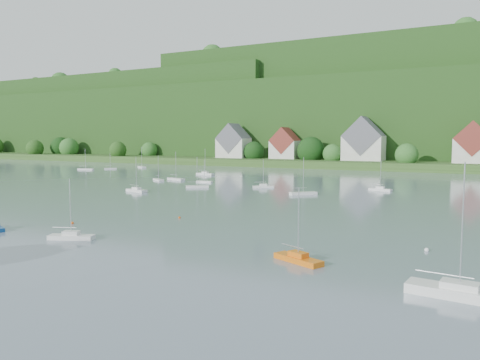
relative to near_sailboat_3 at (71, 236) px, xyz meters
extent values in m
cube|color=#2E4C1C|center=(-5.24, 165.56, 1.09)|extent=(600.00, 60.00, 3.00)
cube|color=#193F14|center=(-5.24, 240.56, 19.59)|extent=(620.00, 160.00, 40.00)
cube|color=#193F14|center=(-155.24, 225.56, 23.59)|extent=(200.00, 120.00, 52.00)
cube|color=#193F14|center=(4.76, 235.56, 27.59)|extent=(240.00, 130.00, 60.00)
sphere|color=#285F23|center=(-167.47, 152.57, 6.22)|extent=(11.19, 11.19, 11.19)
sphere|color=#285F23|center=(-113.33, 157.04, 5.38)|extent=(8.61, 8.61, 8.61)
sphere|color=#1E4B16|center=(-125.01, 146.03, 5.52)|extent=(9.03, 9.03, 9.03)
sphere|color=#285F23|center=(-12.04, 149.44, 5.25)|extent=(8.19, 8.19, 8.19)
sphere|color=#285F23|center=(-57.21, 151.63, 4.70)|extent=(6.49, 6.49, 6.49)
sphere|color=#285F23|center=(41.61, 157.64, 6.54)|extent=(12.16, 12.16, 12.16)
sphere|color=#285F23|center=(17.74, 145.49, 5.43)|extent=(8.73, 8.73, 8.73)
sphere|color=black|center=(-49.12, 151.42, 5.62)|extent=(9.32, 9.32, 9.32)
sphere|color=black|center=(-175.70, 158.90, 5.67)|extent=(9.50, 9.50, 9.50)
sphere|color=black|center=(-179.87, 157.43, 6.46)|extent=(11.91, 11.91, 11.91)
sphere|color=#1E4B16|center=(-187.27, 145.37, 5.81)|extent=(9.91, 9.91, 9.91)
sphere|color=black|center=(-22.25, 151.92, 6.46)|extent=(11.92, 11.92, 11.92)
sphere|color=#285F23|center=(-124.96, 194.10, 51.43)|extent=(10.52, 10.52, 10.52)
sphere|color=#285F23|center=(-228.26, 201.91, 51.99)|extent=(13.75, 13.75, 13.75)
sphere|color=#1E4B16|center=(-89.52, 228.70, 51.39)|extent=(10.29, 10.29, 10.29)
sphere|color=black|center=(-195.61, 223.57, 51.39)|extent=(10.31, 10.31, 10.31)
sphere|color=black|center=(-180.43, 198.91, 51.01)|extent=(8.14, 8.14, 8.14)
sphere|color=#285F23|center=(-182.81, 228.15, 50.84)|extent=(7.15, 7.15, 7.15)
sphere|color=black|center=(-248.93, 223.59, 51.63)|extent=(11.66, 11.66, 11.66)
sphere|color=black|center=(-73.41, 216.94, 50.84)|extent=(7.18, 7.18, 7.18)
sphere|color=#285F23|center=(-163.22, 187.25, 51.14)|extent=(8.89, 8.89, 8.89)
sphere|color=#1E4B16|center=(-239.76, 190.56, 50.95)|extent=(7.77, 7.77, 7.77)
sphere|color=black|center=(-198.56, 219.51, 51.33)|extent=(9.97, 9.97, 9.97)
sphere|color=#1E4B16|center=(34.25, 220.59, 59.83)|extent=(12.83, 12.83, 12.83)
sphere|color=#285F23|center=(-45.17, 207.74, 59.02)|extent=(8.18, 8.18, 8.18)
sphere|color=#1E4B16|center=(-4.14, 245.21, 59.81)|extent=(12.73, 12.73, 12.73)
sphere|color=#285F23|center=(34.01, 196.85, 59.68)|extent=(11.95, 11.95, 11.95)
sphere|color=#285F23|center=(-52.39, 239.85, 58.82)|extent=(7.07, 7.07, 7.07)
sphere|color=black|center=(-8.72, 208.87, 59.02)|extent=(8.21, 8.21, 8.21)
sphere|color=#285F23|center=(-28.07, 232.66, 59.73)|extent=(12.24, 12.24, 12.24)
sphere|color=#285F23|center=(-100.74, 201.46, 59.97)|extent=(13.65, 13.65, 13.65)
sphere|color=#1E4B16|center=(-45.22, 227.70, 41.69)|extent=(12.01, 12.01, 12.01)
sphere|color=black|center=(-8.95, 237.77, 42.34)|extent=(15.72, 15.72, 15.72)
sphere|color=#1E4B16|center=(5.64, 233.48, 41.43)|extent=(10.54, 10.54, 10.54)
sphere|color=#1E4B16|center=(-198.55, 264.17, 41.02)|extent=(8.18, 8.18, 8.18)
sphere|color=black|center=(-181.16, 255.15, 41.12)|extent=(8.74, 8.74, 8.74)
sphere|color=black|center=(-197.01, 234.07, 42.28)|extent=(15.38, 15.38, 15.38)
cube|color=beige|center=(-60.24, 152.56, 7.09)|extent=(14.00, 10.00, 9.00)
cube|color=slate|center=(-60.24, 152.56, 11.59)|extent=(14.00, 10.40, 14.00)
cube|color=beige|center=(-35.24, 154.56, 6.59)|extent=(12.00, 9.00, 8.00)
cube|color=maroon|center=(-35.24, 154.56, 10.59)|extent=(12.00, 9.36, 12.00)
cube|color=beige|center=(-0.24, 153.56, 7.59)|extent=(16.00, 11.00, 10.00)
cube|color=slate|center=(-0.24, 153.56, 12.59)|extent=(16.00, 11.44, 16.00)
cube|color=beige|center=(39.76, 151.56, 7.09)|extent=(13.00, 10.00, 9.00)
cube|color=maroon|center=(39.76, 151.56, 11.59)|extent=(13.00, 10.40, 13.00)
cube|color=white|center=(0.00, 0.00, -0.14)|extent=(5.57, 3.44, 0.54)
cube|color=white|center=(0.00, 0.00, 0.38)|extent=(2.15, 1.70, 0.50)
cylinder|color=silver|center=(0.00, 0.00, 3.50)|extent=(0.10, 0.10, 6.75)
cylinder|color=silver|center=(-0.75, -0.31, 1.03)|extent=(2.78, 1.20, 0.08)
cube|color=white|center=(42.24, -1.18, -0.03)|extent=(7.86, 2.98, 0.77)
cube|color=white|center=(42.24, -1.18, 0.60)|extent=(2.84, 1.79, 0.50)
cylinder|color=silver|center=(42.24, -1.18, 5.15)|extent=(0.10, 0.10, 9.59)
cylinder|color=silver|center=(41.09, -1.05, 1.25)|extent=(4.20, 0.55, 0.08)
cube|color=orange|center=(27.76, 2.87, -0.14)|extent=(5.59, 3.61, 0.54)
cube|color=orange|center=(27.76, 2.87, 0.38)|extent=(2.17, 1.75, 0.50)
cylinder|color=silver|center=(27.76, 2.87, 3.53)|extent=(0.10, 0.10, 6.80)
cylinder|color=silver|center=(27.01, 3.20, 1.03)|extent=(2.76, 1.29, 0.08)
sphere|color=#E85610|center=(2.98, 18.22, -0.41)|extent=(0.38, 0.38, 0.38)
sphere|color=#E85610|center=(-7.90, 7.44, -0.41)|extent=(0.41, 0.41, 0.41)
sphere|color=white|center=(38.43, 13.44, -0.41)|extent=(0.48, 0.48, 0.48)
cube|color=white|center=(9.43, 55.03, -0.12)|extent=(5.42, 5.32, 0.59)
cylinder|color=silver|center=(9.43, 55.03, 3.89)|extent=(0.10, 0.10, 7.42)
cylinder|color=silver|center=(8.79, 54.41, 1.08)|extent=(2.40, 2.33, 0.08)
cube|color=white|center=(-37.75, 91.16, -0.09)|extent=(6.61, 2.53, 0.65)
cube|color=white|center=(-37.75, 91.16, 0.48)|extent=(2.39, 1.51, 0.50)
cylinder|color=silver|center=(-37.75, 91.16, 4.26)|extent=(0.10, 0.10, 8.06)
cylinder|color=silver|center=(-38.71, 91.27, 1.13)|extent=(3.53, 0.48, 0.08)
cube|color=white|center=(-86.08, 98.68, -0.18)|extent=(4.20, 4.36, 0.47)
cylinder|color=silver|center=(-86.08, 98.68, 3.02)|extent=(0.10, 0.10, 5.92)
cylinder|color=silver|center=(-86.57, 98.16, 0.96)|extent=(1.84, 1.96, 0.08)
cube|color=white|center=(-24.06, 68.75, -0.18)|extent=(4.69, 1.44, 0.46)
cylinder|color=silver|center=(-24.06, 68.75, 2.96)|extent=(0.10, 0.10, 5.81)
cylinder|color=silver|center=(-24.76, 68.73, 0.95)|extent=(2.56, 0.16, 0.08)
cube|color=white|center=(-18.50, 56.46, -0.13)|extent=(5.38, 4.64, 0.56)
cylinder|color=silver|center=(-18.50, 56.46, 3.63)|extent=(0.10, 0.10, 6.98)
cylinder|color=silver|center=(-19.16, 55.95, 1.04)|extent=(2.49, 1.93, 0.08)
cube|color=white|center=(-4.05, 63.76, -0.16)|extent=(5.05, 4.06, 0.51)
cube|color=white|center=(-4.05, 63.76, 0.35)|extent=(2.05, 1.84, 0.50)
cylinder|color=silver|center=(-4.05, 63.76, 3.30)|extent=(0.10, 0.10, 6.41)
cylinder|color=silver|center=(-4.68, 63.33, 1.00)|extent=(2.38, 1.65, 0.08)
cube|color=white|center=(-91.28, 90.89, -0.12)|extent=(6.12, 3.72, 0.59)
cylinder|color=silver|center=(-91.28, 90.89, 3.88)|extent=(0.10, 0.10, 7.40)
cylinder|color=silver|center=(-92.10, 90.57, 1.08)|extent=(3.06, 1.28, 0.08)
cube|color=white|center=(-35.28, 71.19, -0.11)|extent=(6.35, 3.21, 0.61)
cylinder|color=silver|center=(-35.28, 71.19, 4.02)|extent=(0.10, 0.10, 7.64)
cylinder|color=silver|center=(-36.17, 71.43, 1.10)|extent=(3.27, 0.93, 0.08)
cube|color=white|center=(-25.81, 42.58, -0.12)|extent=(6.07, 2.90, 0.59)
cube|color=white|center=(-25.81, 42.58, 0.42)|extent=(2.25, 1.57, 0.50)
cylinder|color=silver|center=(-25.81, 42.58, 3.83)|extent=(0.10, 0.10, 7.32)
cylinder|color=silver|center=(-26.67, 42.78, 1.07)|extent=(3.16, 0.79, 0.08)
cube|color=white|center=(22.64, 70.36, -0.15)|extent=(5.37, 2.41, 0.52)
cube|color=white|center=(22.64, 70.36, 0.36)|extent=(1.98, 1.34, 0.50)
cylinder|color=silver|center=(22.64, 70.36, 3.35)|extent=(0.10, 0.10, 6.48)
cylinder|color=silver|center=(21.88, 70.51, 1.01)|extent=(2.82, 0.62, 0.08)
cube|color=white|center=(-80.87, 111.36, -0.10)|extent=(6.23, 4.99, 0.63)
cylinder|color=silver|center=(-80.87, 111.36, 4.17)|extent=(0.10, 0.10, 7.90)
cylinder|color=silver|center=(-81.66, 111.89, 1.12)|extent=(2.93, 2.00, 0.08)
cube|color=white|center=(-38.56, 67.23, -0.15)|extent=(5.25, 4.10, 0.53)
cylinder|color=silver|center=(-38.56, 67.23, 3.42)|extent=(0.10, 0.10, 6.61)
cylinder|color=silver|center=(-39.22, 67.66, 1.02)|extent=(2.49, 1.64, 0.08)
camera|label=1|loc=(43.41, -39.40, 11.69)|focal=34.92mm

